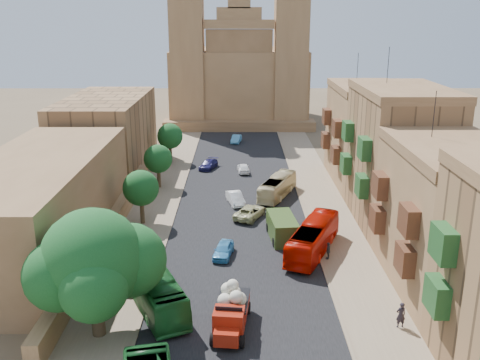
{
  "coord_description": "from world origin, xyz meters",
  "views": [
    {
      "loc": [
        -0.18,
        -27.15,
        20.42
      ],
      "look_at": [
        0.0,
        26.0,
        4.0
      ],
      "focal_mm": 40.0,
      "sensor_mm": 36.0,
      "label": 1
    }
  ],
  "objects_px": {
    "bus_red_east": "(313,238)",
    "red_truck": "(231,310)",
    "street_tree_d": "(170,136)",
    "car_cream": "(250,212)",
    "street_tree_a": "(115,246)",
    "car_white_b": "(243,168)",
    "car_blue_b": "(236,139)",
    "car_dkblue": "(208,164)",
    "church": "(239,74)",
    "street_tree_c": "(158,159)",
    "car_white_a": "(235,198)",
    "ficus_tree": "(94,263)",
    "bus_green_north": "(152,286)",
    "pedestrian_c": "(328,251)",
    "car_blue_a": "(223,250)",
    "street_tree_b": "(141,188)",
    "olive_pickup": "(282,228)",
    "bus_cream_east": "(278,187)",
    "pedestrian_a": "(401,315)"
  },
  "relations": [
    {
      "from": "bus_cream_east",
      "to": "ficus_tree",
      "type": "bearing_deg",
      "value": 86.27
    },
    {
      "from": "street_tree_c",
      "to": "car_dkblue",
      "type": "xyz_separation_m",
      "value": [
        5.68,
        8.36,
        -3.01
      ]
    },
    {
      "from": "bus_red_east",
      "to": "car_white_b",
      "type": "height_order",
      "value": "bus_red_east"
    },
    {
      "from": "street_tree_d",
      "to": "pedestrian_c",
      "type": "distance_m",
      "value": 37.13
    },
    {
      "from": "olive_pickup",
      "to": "pedestrian_c",
      "type": "distance_m",
      "value": 5.83
    },
    {
      "from": "car_blue_b",
      "to": "pedestrian_c",
      "type": "xyz_separation_m",
      "value": [
        8.17,
        -44.68,
        0.13
      ]
    },
    {
      "from": "bus_green_north",
      "to": "car_blue_a",
      "type": "height_order",
      "value": "bus_green_north"
    },
    {
      "from": "ficus_tree",
      "to": "car_cream",
      "type": "xyz_separation_m",
      "value": [
        10.47,
        21.44,
        -4.56
      ]
    },
    {
      "from": "street_tree_c",
      "to": "car_dkblue",
      "type": "bearing_deg",
      "value": 55.8
    },
    {
      "from": "bus_green_north",
      "to": "car_blue_a",
      "type": "bearing_deg",
      "value": 33.64
    },
    {
      "from": "street_tree_d",
      "to": "bus_cream_east",
      "type": "bearing_deg",
      "value": -47.41
    },
    {
      "from": "street_tree_c",
      "to": "car_white_a",
      "type": "distance_m",
      "value": 11.71
    },
    {
      "from": "car_blue_b",
      "to": "pedestrian_a",
      "type": "distance_m",
      "value": 56.55
    },
    {
      "from": "ficus_tree",
      "to": "bus_green_north",
      "type": "xyz_separation_m",
      "value": [
        2.92,
        3.93,
        -3.75
      ]
    },
    {
      "from": "street_tree_b",
      "to": "bus_green_north",
      "type": "relative_size",
      "value": 0.53
    },
    {
      "from": "street_tree_a",
      "to": "red_truck",
      "type": "bearing_deg",
      "value": -38.24
    },
    {
      "from": "street_tree_c",
      "to": "car_white_b",
      "type": "xyz_separation_m",
      "value": [
        10.5,
        6.46,
        -2.98
      ]
    },
    {
      "from": "car_blue_a",
      "to": "street_tree_b",
      "type": "bearing_deg",
      "value": 146.43
    },
    {
      "from": "olive_pickup",
      "to": "pedestrian_a",
      "type": "relative_size",
      "value": 2.91
    },
    {
      "from": "street_tree_d",
      "to": "bus_red_east",
      "type": "bearing_deg",
      "value": -62.12
    },
    {
      "from": "bus_red_east",
      "to": "car_dkblue",
      "type": "xyz_separation_m",
      "value": [
        -10.82,
        27.55,
        -0.8
      ]
    },
    {
      "from": "church",
      "to": "street_tree_c",
      "type": "xyz_separation_m",
      "value": [
        -10.0,
        -42.61,
        -5.9
      ]
    },
    {
      "from": "car_cream",
      "to": "street_tree_a",
      "type": "bearing_deg",
      "value": 75.31
    },
    {
      "from": "street_tree_a",
      "to": "car_white_a",
      "type": "relative_size",
      "value": 1.04
    },
    {
      "from": "car_blue_b",
      "to": "street_tree_d",
      "type": "bearing_deg",
      "value": -119.13
    },
    {
      "from": "street_tree_a",
      "to": "pedestrian_c",
      "type": "relative_size",
      "value": 2.73
    },
    {
      "from": "street_tree_b",
      "to": "car_dkblue",
      "type": "bearing_deg",
      "value": 74.41
    },
    {
      "from": "street_tree_a",
      "to": "car_cream",
      "type": "bearing_deg",
      "value": 50.59
    },
    {
      "from": "ficus_tree",
      "to": "red_truck",
      "type": "bearing_deg",
      "value": 4.18
    },
    {
      "from": "church",
      "to": "car_cream",
      "type": "bearing_deg",
      "value": -88.88
    },
    {
      "from": "bus_cream_east",
      "to": "car_blue_b",
      "type": "xyz_separation_m",
      "value": [
        -4.92,
        27.85,
        -0.58
      ]
    },
    {
      "from": "bus_green_north",
      "to": "bus_cream_east",
      "type": "relative_size",
      "value": 1.2
    },
    {
      "from": "church",
      "to": "car_blue_a",
      "type": "height_order",
      "value": "church"
    },
    {
      "from": "ficus_tree",
      "to": "bus_cream_east",
      "type": "height_order",
      "value": "ficus_tree"
    },
    {
      "from": "church",
      "to": "car_cream",
      "type": "distance_m",
      "value": 53.92
    },
    {
      "from": "church",
      "to": "bus_cream_east",
      "type": "bearing_deg",
      "value": -84.55
    },
    {
      "from": "street_tree_c",
      "to": "street_tree_b",
      "type": "bearing_deg",
      "value": -90.0
    },
    {
      "from": "bus_red_east",
      "to": "red_truck",
      "type": "bearing_deg",
      "value": 82.64
    },
    {
      "from": "street_tree_a",
      "to": "car_white_b",
      "type": "distance_m",
      "value": 32.29
    },
    {
      "from": "olive_pickup",
      "to": "car_white_b",
      "type": "bearing_deg",
      "value": 98.86
    },
    {
      "from": "car_dkblue",
      "to": "street_tree_b",
      "type": "bearing_deg",
      "value": -87.18
    },
    {
      "from": "street_tree_a",
      "to": "car_cream",
      "type": "height_order",
      "value": "street_tree_a"
    },
    {
      "from": "church",
      "to": "car_dkblue",
      "type": "bearing_deg",
      "value": -97.19
    },
    {
      "from": "church",
      "to": "bus_cream_east",
      "type": "xyz_separation_m",
      "value": [
        4.42,
        -46.3,
        -8.3
      ]
    },
    {
      "from": "street_tree_b",
      "to": "olive_pickup",
      "type": "xyz_separation_m",
      "value": [
        14.0,
        -4.0,
        -2.7
      ]
    },
    {
      "from": "pedestrian_a",
      "to": "car_dkblue",
      "type": "bearing_deg",
      "value": -79.05
    },
    {
      "from": "bus_red_east",
      "to": "pedestrian_a",
      "type": "distance_m",
      "value": 12.82
    },
    {
      "from": "red_truck",
      "to": "car_white_b",
      "type": "bearing_deg",
      "value": 88.23
    },
    {
      "from": "ficus_tree",
      "to": "street_tree_d",
      "type": "xyz_separation_m",
      "value": [
        -0.58,
        43.99,
        -1.43
      ]
    },
    {
      "from": "bus_red_east",
      "to": "car_cream",
      "type": "xyz_separation_m",
      "value": [
        -5.46,
        8.63,
        -0.75
      ]
    }
  ]
}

